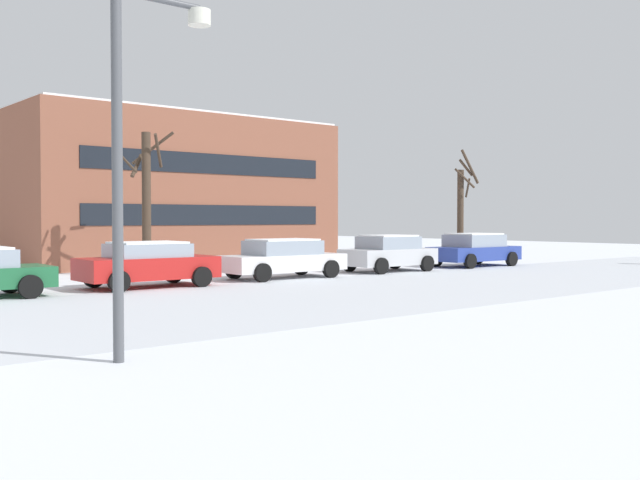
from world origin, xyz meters
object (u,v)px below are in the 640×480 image
Objects in this scene: parked_car_red at (148,264)px; parked_car_white at (283,258)px; street_lamp at (135,132)px; parked_car_blue at (474,249)px; parked_car_silver at (388,253)px.

parked_car_red is 5.30m from parked_car_white.
parked_car_white is at bearing 44.58° from street_lamp.
parked_car_blue reaches higher than parked_car_red.
parked_car_red reaches higher than parked_car_white.
parked_car_silver is (10.60, 0.01, 0.02)m from parked_car_red.
street_lamp is 1.41× the size of parked_car_silver.
street_lamp is at bearing -146.63° from parked_car_silver.
parked_car_silver is (16.12, 10.62, -2.69)m from street_lamp.
parked_car_silver is at bearing 33.37° from street_lamp.
street_lamp reaches higher than parked_car_blue.
parked_car_white is (5.30, 0.05, -0.01)m from parked_car_red.
parked_car_silver reaches higher than parked_car_red.
parked_car_red is 0.91× the size of parked_car_white.
parked_car_white is 10.60m from parked_car_blue.
parked_car_white is (10.82, 10.67, -2.71)m from street_lamp.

